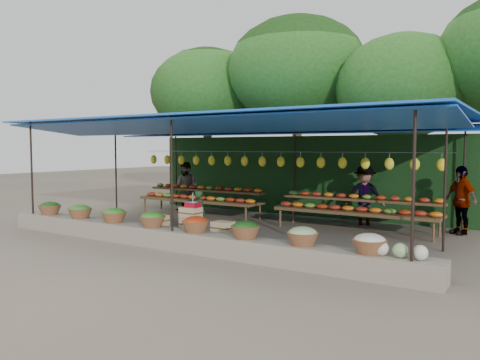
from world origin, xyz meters
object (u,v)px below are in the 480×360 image
Objects in this scene: weighing_scale at (193,204)px; vendor_seated at (200,214)px; crate_counter at (190,227)px; blue_crate_back at (72,220)px; blue_crate_front at (78,220)px.

vendor_seated is (-0.10, 0.38, -0.28)m from weighing_scale.
vendor_seated is (-0.01, 0.38, 0.26)m from crate_counter.
weighing_scale is 0.49m from vendor_seated.
vendor_seated is at bearing -6.70° from blue_crate_back.
vendor_seated reaches higher than blue_crate_front.
blue_crate_back is (-3.94, -0.57, -0.42)m from vendor_seated.
crate_counter reaches higher than blue_crate_front.
blue_crate_front is (-3.88, -0.41, -0.42)m from vendor_seated.
crate_counter is at bearing -12.23° from blue_crate_back.
blue_crate_front is (-3.89, -0.03, -0.16)m from crate_counter.
weighing_scale is at bearing -12.29° from blue_crate_back.
crate_counter is 2.09× the size of vendor_seated.
weighing_scale is 4.05m from blue_crate_front.
blue_crate_back is at bearing -177.32° from crate_counter.
blue_crate_front is 0.17m from blue_crate_back.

